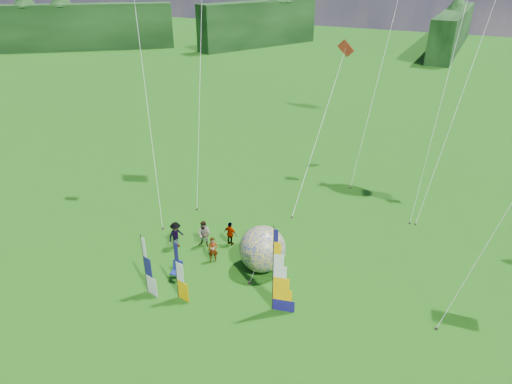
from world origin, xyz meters
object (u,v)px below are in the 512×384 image
at_px(spectator_d, 230,234).
at_px(bol_inflatable, 263,249).
at_px(side_banner_far, 145,265).
at_px(spectator_a, 213,250).
at_px(feather_banner_main, 273,271).
at_px(spectator_b, 204,234).
at_px(kite_whale, 461,20).
at_px(spectator_c, 176,235).
at_px(camp_chair, 176,271).
at_px(side_banner_left, 176,270).

bearing_deg(spectator_d, bol_inflatable, 160.30).
bearing_deg(bol_inflatable, spectator_d, 155.25).
xyz_separation_m(side_banner_far, spectator_a, (1.64, 3.91, -0.92)).
bearing_deg(feather_banner_main, spectator_b, 137.94).
height_order(spectator_b, spectator_d, spectator_b).
height_order(side_banner_far, kite_whale, kite_whale).
distance_m(feather_banner_main, spectator_c, 8.03).
height_order(spectator_b, kite_whale, kite_whale).
bearing_deg(spectator_c, side_banner_far, -151.42).
bearing_deg(spectator_c, kite_whale, -26.34).
relative_size(side_banner_far, camp_chair, 3.21).
height_order(feather_banner_main, spectator_c, feather_banner_main).
distance_m(bol_inflatable, spectator_d, 3.13).
bearing_deg(bol_inflatable, side_banner_far, -134.59).
height_order(spectator_b, spectator_c, spectator_c).
bearing_deg(spectator_d, camp_chair, 82.70).
distance_m(spectator_a, camp_chair, 2.53).
distance_m(side_banner_left, kite_whale, 23.48).
distance_m(spectator_a, spectator_d, 1.93).
bearing_deg(kite_whale, spectator_d, -107.86).
height_order(side_banner_left, spectator_a, side_banner_left).
xyz_separation_m(side_banner_far, spectator_d, (1.68, 5.84, -0.92)).
height_order(side_banner_left, spectator_d, side_banner_left).
xyz_separation_m(spectator_c, camp_chair, (1.84, -2.57, -0.33)).
distance_m(bol_inflatable, spectator_b, 4.17).
relative_size(side_banner_far, spectator_c, 1.98).
bearing_deg(side_banner_left, bol_inflatable, 66.19).
bearing_deg(spectator_c, bol_inflatable, -71.87).
distance_m(side_banner_far, spectator_c, 4.35).
distance_m(side_banner_far, spectator_d, 6.15).
distance_m(spectator_b, spectator_c, 1.69).
bearing_deg(bol_inflatable, kite_whale, 64.27).
relative_size(side_banner_far, spectator_d, 2.18).
distance_m(feather_banner_main, kite_whale, 20.50).
height_order(side_banner_left, spectator_b, side_banner_left).
bearing_deg(side_banner_far, spectator_a, 79.45).
distance_m(bol_inflatable, camp_chair, 4.85).
bearing_deg(feather_banner_main, spectator_d, 125.35).
bearing_deg(side_banner_left, side_banner_far, -158.09).
relative_size(spectator_c, spectator_d, 1.10).
bearing_deg(bol_inflatable, feather_banner_main, -55.61).
relative_size(bol_inflatable, camp_chair, 2.47).
relative_size(side_banner_far, spectator_a, 2.19).
xyz_separation_m(feather_banner_main, side_banner_left, (-4.72, -1.35, -0.64)).
height_order(side_banner_far, spectator_d, side_banner_far).
distance_m(spectator_d, kite_whale, 19.95).
bearing_deg(side_banner_left, feather_banner_main, 25.73).
relative_size(feather_banner_main, bol_inflatable, 1.78).
height_order(spectator_d, camp_chair, spectator_d).
xyz_separation_m(spectator_a, camp_chair, (-0.89, -2.35, -0.25)).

